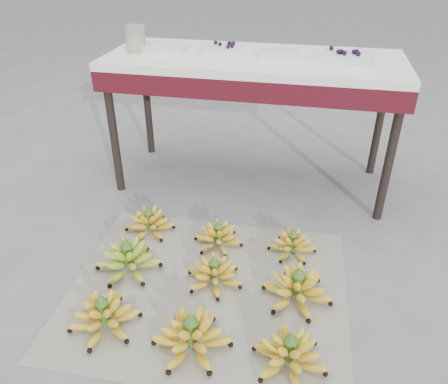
% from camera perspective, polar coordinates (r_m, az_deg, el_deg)
% --- Properties ---
extents(ground, '(60.00, 60.00, 0.00)m').
position_cam_1_polar(ground, '(2.08, -1.56, -11.76)').
color(ground, slate).
rests_on(ground, ground).
extents(newspaper_mat, '(1.28, 1.09, 0.01)m').
position_cam_1_polar(newspaper_mat, '(2.05, -2.18, -12.60)').
color(newspaper_mat, silver).
rests_on(newspaper_mat, ground).
extents(bunch_front_left, '(0.33, 0.33, 0.18)m').
position_cam_1_polar(bunch_front_left, '(1.91, -15.36, -15.34)').
color(bunch_front_left, yellow).
rests_on(bunch_front_left, newspaper_mat).
extents(bunch_front_center, '(0.32, 0.32, 0.19)m').
position_cam_1_polar(bunch_front_center, '(1.78, -4.24, -18.28)').
color(bunch_front_center, yellow).
rests_on(bunch_front_center, newspaper_mat).
extents(bunch_front_right, '(0.35, 0.35, 0.17)m').
position_cam_1_polar(bunch_front_right, '(1.74, 8.55, -20.19)').
color(bunch_front_right, yellow).
rests_on(bunch_front_right, newspaper_mat).
extents(bunch_mid_left, '(0.33, 0.33, 0.19)m').
position_cam_1_polar(bunch_mid_left, '(2.15, -12.39, -8.62)').
color(bunch_mid_left, '#6D9F2A').
rests_on(bunch_mid_left, newspaper_mat).
extents(bunch_mid_center, '(0.34, 0.34, 0.16)m').
position_cam_1_polar(bunch_mid_center, '(2.04, -1.27, -10.64)').
color(bunch_mid_center, yellow).
rests_on(bunch_mid_center, newspaper_mat).
extents(bunch_mid_right, '(0.40, 0.40, 0.19)m').
position_cam_1_polar(bunch_mid_right, '(1.98, 9.55, -12.32)').
color(bunch_mid_right, yellow).
rests_on(bunch_mid_right, newspaper_mat).
extents(bunch_back_left, '(0.29, 0.29, 0.16)m').
position_cam_1_polar(bunch_back_left, '(2.39, -9.68, -4.01)').
color(bunch_back_left, yellow).
rests_on(bunch_back_left, newspaper_mat).
extents(bunch_back_center, '(0.30, 0.30, 0.15)m').
position_cam_1_polar(bunch_back_center, '(2.26, -0.76, -5.83)').
color(bunch_back_center, yellow).
rests_on(bunch_back_center, newspaper_mat).
extents(bunch_back_right, '(0.29, 0.29, 0.14)m').
position_cam_1_polar(bunch_back_right, '(2.24, 8.90, -6.80)').
color(bunch_back_right, yellow).
rests_on(bunch_back_right, newspaper_mat).
extents(vendor_table, '(1.67, 0.67, 0.80)m').
position_cam_1_polar(vendor_table, '(2.60, 3.86, 15.34)').
color(vendor_table, black).
rests_on(vendor_table, ground).
extents(tray_far_left, '(0.26, 0.19, 0.04)m').
position_cam_1_polar(tray_far_left, '(2.71, -7.63, 18.27)').
color(tray_far_left, silver).
rests_on(tray_far_left, vendor_table).
extents(tray_left, '(0.26, 0.21, 0.06)m').
position_cam_1_polar(tray_left, '(2.63, 0.02, 18.11)').
color(tray_left, silver).
rests_on(tray_left, vendor_table).
extents(tray_right, '(0.25, 0.19, 0.04)m').
position_cam_1_polar(tray_right, '(2.56, 7.37, 17.46)').
color(tray_right, silver).
rests_on(tray_right, vendor_table).
extents(tray_far_right, '(0.29, 0.23, 0.07)m').
position_cam_1_polar(tray_far_right, '(2.54, 15.65, 16.61)').
color(tray_far_right, silver).
rests_on(tray_far_right, vendor_table).
extents(glass_jar, '(0.15, 0.15, 0.14)m').
position_cam_1_polar(glass_jar, '(2.71, -11.48, 19.03)').
color(glass_jar, beige).
rests_on(glass_jar, vendor_table).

